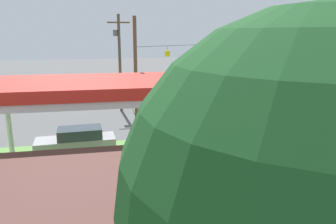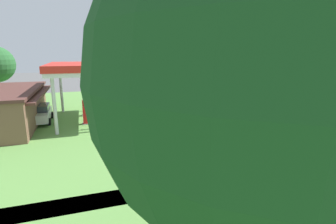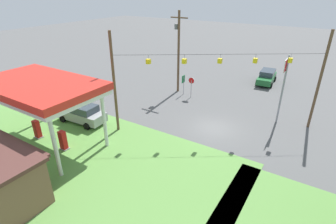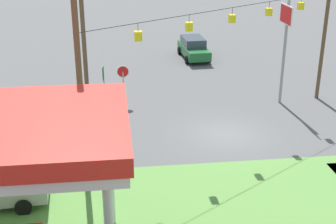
# 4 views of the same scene
# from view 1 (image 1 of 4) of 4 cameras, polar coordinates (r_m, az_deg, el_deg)

# --- Properties ---
(ground_plane) EXTENTS (160.00, 160.00, 0.00)m
(ground_plane) POSITION_cam_1_polar(r_m,az_deg,el_deg) (29.43, 8.07, -2.01)
(ground_plane) COLOR #565656
(gas_station_canopy) EXTENTS (9.91, 5.93, 5.49)m
(gas_station_canopy) POSITION_cam_1_polar(r_m,az_deg,el_deg) (17.19, -14.75, 3.61)
(gas_station_canopy) COLOR silver
(gas_station_canopy) RESTS_ON ground
(fuel_pump_near) EXTENTS (0.71, 0.56, 1.66)m
(fuel_pump_near) POSITION_cam_1_polar(r_m,az_deg,el_deg) (18.33, -8.50, -9.12)
(fuel_pump_near) COLOR gray
(fuel_pump_near) RESTS_ON ground
(fuel_pump_far) EXTENTS (0.71, 0.56, 1.66)m
(fuel_pump_far) POSITION_cam_1_polar(r_m,az_deg,el_deg) (18.53, -19.37, -9.51)
(fuel_pump_far) COLOR gray
(fuel_pump_far) RESTS_ON ground
(car_at_pumps_front) EXTENTS (5.14, 2.36, 1.86)m
(car_at_pumps_front) POSITION_cam_1_polar(r_m,az_deg,el_deg) (22.18, -15.58, -4.96)
(car_at_pumps_front) COLOR #9E9EA3
(car_at_pumps_front) RESTS_ON ground
(car_at_pumps_rear) EXTENTS (4.47, 2.15, 1.66)m
(car_at_pumps_rear) POSITION_cam_1_polar(r_m,az_deg,el_deg) (14.65, -16.06, -15.25)
(car_at_pumps_rear) COLOR white
(car_at_pumps_rear) RESTS_ON ground
(car_on_crossroad) EXTENTS (2.32, 5.10, 1.78)m
(car_on_crossroad) POSITION_cam_1_polar(r_m,az_deg,el_deg) (44.35, 2.51, 4.56)
(car_on_crossroad) COLOR #1E602D
(car_on_crossroad) RESTS_ON ground
(stop_sign_roadside) EXTENTS (0.80, 0.08, 2.50)m
(stop_sign_roadside) POSITION_cam_1_polar(r_m,az_deg,el_deg) (33.19, -4.00, 3.08)
(stop_sign_roadside) COLOR #99999E
(stop_sign_roadside) RESTS_ON ground
(stop_sign_overhead) EXTENTS (0.22, 1.96, 6.59)m
(stop_sign_overhead) POSITION_cam_1_polar(r_m,az_deg,el_deg) (34.39, 13.17, 7.88)
(stop_sign_overhead) COLOR gray
(stop_sign_overhead) RESTS_ON ground
(route_sign) EXTENTS (0.10, 0.70, 2.40)m
(route_sign) POSITION_cam_1_polar(r_m,az_deg,el_deg) (33.45, -6.24, 2.93)
(route_sign) COLOR gray
(route_sign) RESTS_ON ground
(utility_pole_main) EXTENTS (2.20, 0.44, 9.66)m
(utility_pole_main) POSITION_cam_1_polar(r_m,az_deg,el_deg) (33.51, -8.48, 9.25)
(utility_pole_main) COLOR brown
(utility_pole_main) RESTS_ON ground
(signal_span_gantry) EXTENTS (15.04, 10.24, 8.91)m
(signal_span_gantry) POSITION_cam_1_polar(r_m,az_deg,el_deg) (28.54, 8.39, 7.58)
(signal_span_gantry) COLOR brown
(signal_span_gantry) RESTS_ON ground
(tree_behind_station) EXTENTS (5.62, 5.62, 8.23)m
(tree_behind_station) POSITION_cam_1_polar(r_m,az_deg,el_deg) (5.41, 22.84, -13.86)
(tree_behind_station) COLOR #4C3828
(tree_behind_station) RESTS_ON ground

